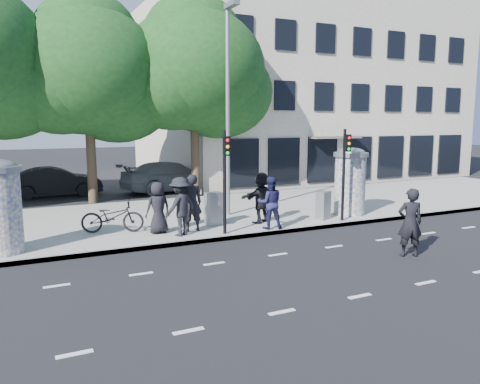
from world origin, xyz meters
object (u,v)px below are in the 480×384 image
street_lamp (228,96)px  ped_d (180,207)px  ped_c (270,203)px  man_road (410,223)px  ped_a (158,208)px  cabinet_right (323,205)px  ped_f (261,197)px  car_right (172,176)px  cabinet_left (214,209)px  car_mid (55,182)px  ped_b (192,203)px  traffic_pole_far (345,165)px  traffic_pole_near (225,171)px  ad_column_right (350,180)px  bicycle (112,217)px

street_lamp → ped_d: 5.20m
ped_c → man_road: size_ratio=0.92×
ped_a → cabinet_right: (6.24, -0.52, -0.33)m
ped_d → cabinet_right: (5.67, 0.10, -0.42)m
ped_f → ped_a: bearing=-24.1°
cabinet_right → car_right: car_right is taller
cabinet_left → car_mid: 11.26m
street_lamp → ped_a: 5.35m
ped_c → car_mid: 13.18m
ped_c → car_right: (-0.14, 10.79, -0.24)m
street_lamp → man_road: (2.50, -6.98, -3.81)m
ped_a → car_right: 10.38m
cabinet_left → ped_b: bearing=-163.2°
ped_b → ped_d: 0.69m
car_mid → traffic_pole_far: bearing=-141.8°
ped_c → cabinet_right: size_ratio=1.69×
ped_b → cabinet_right: (5.13, -0.33, -0.43)m
ped_b → cabinet_right: bearing=-179.4°
man_road → cabinet_right: size_ratio=1.84×
traffic_pole_near → ped_f: bearing=29.3°
ad_column_right → car_mid: bearing=133.0°
traffic_pole_near → cabinet_left: (0.19, 1.46, -1.49)m
ped_d → traffic_pole_near: bearing=137.3°
traffic_pole_near → street_lamp: bearing=63.8°
ped_b → ped_d: (-0.54, -0.43, -0.01)m
ped_b → man_road: (4.75, -5.02, -0.13)m
ped_d → cabinet_left: (1.57, 1.00, -0.37)m
cabinet_left → cabinet_right: cabinet_left is taller
cabinet_right → ad_column_right: bearing=-8.9°
cabinet_left → car_right: size_ratio=0.21×
ped_c → cabinet_left: bearing=-24.2°
ped_f → cabinet_left: 1.78m
cabinet_right → car_right: size_ratio=0.19×
street_lamp → cabinet_right: 5.52m
bicycle → car_right: bearing=-10.5°
bicycle → car_mid: (-1.04, 9.93, 0.06)m
ad_column_right → bicycle: 9.19m
ped_c → ped_f: bearing=-82.2°
cabinet_left → cabinet_right: size_ratio=1.10×
ped_a → car_right: bearing=-119.4°
traffic_pole_far → cabinet_left: (-4.61, 1.46, -1.49)m
street_lamp → ped_f: (0.49, -1.78, -3.72)m
traffic_pole_near → ped_b: traffic_pole_near is taller
ped_c → cabinet_left: size_ratio=1.54×
street_lamp → ped_a: size_ratio=4.65×
traffic_pole_far → ped_c: size_ratio=1.88×
ped_d → bicycle: 2.40m
street_lamp → car_mid: 11.36m
bicycle → car_right: size_ratio=0.36×
traffic_pole_far → car_mid: traffic_pole_far is taller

